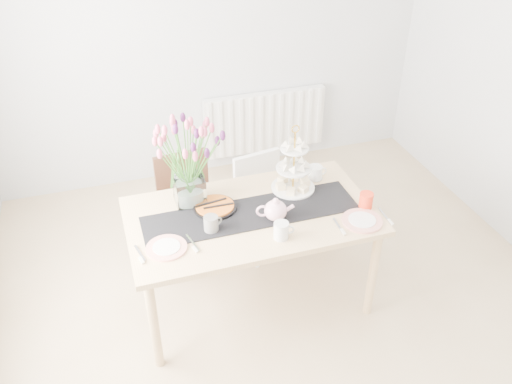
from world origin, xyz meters
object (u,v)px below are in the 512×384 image
object	(u,v)px
mug_orange	(366,200)
plate_left	(167,248)
cake_stand	(293,174)
plate_right	(362,221)
tart_tin	(215,207)
mug_grey	(211,224)
chair_white	(263,196)
radiator	(265,122)
teapot	(275,210)
chair_brown	(187,200)
cream_jug	(315,173)
dining_table	(251,223)
mug_white	(281,231)
tulip_vase	(186,151)

from	to	relation	value
mug_orange	plate_left	bearing A→B (deg)	156.90
cake_stand	plate_right	bearing A→B (deg)	-59.38
tart_tin	mug_grey	size ratio (longest dim) A/B	2.64
mug_orange	chair_white	bearing A→B (deg)	97.86
plate_left	mug_orange	bearing A→B (deg)	0.92
chair_white	cake_stand	xyz separation A→B (m)	(0.09, -0.40, 0.43)
radiator	cake_stand	world-z (taller)	cake_stand
mug_grey	tart_tin	bearing A→B (deg)	50.94
teapot	plate_right	bearing A→B (deg)	-6.32
chair_brown	cream_jug	world-z (taller)	cream_jug
chair_white	plate_left	bearing A→B (deg)	-148.32
radiator	chair_white	world-z (taller)	chair_white
dining_table	plate_right	xyz separation A→B (m)	(0.65, -0.29, 0.08)
cake_stand	teapot	world-z (taller)	cake_stand
teapot	cream_jug	distance (m)	0.57
mug_grey	mug_white	xyz separation A→B (m)	(0.39, -0.20, 0.00)
teapot	cream_jug	world-z (taller)	teapot
mug_orange	tart_tin	bearing A→B (deg)	139.63
tart_tin	mug_orange	bearing A→B (deg)	-16.36
cream_jug	mug_grey	distance (m)	0.92
chair_brown	tulip_vase	bearing A→B (deg)	-101.17
tulip_vase	tart_tin	xyz separation A→B (m)	(0.14, -0.13, -0.37)
tart_tin	radiator	bearing A→B (deg)	61.46
tulip_vase	mug_grey	world-z (taller)	tulip_vase
plate_left	teapot	bearing A→B (deg)	5.77
chair_white	mug_white	xyz separation A→B (m)	(-0.17, -0.88, 0.36)
mug_grey	teapot	bearing A→B (deg)	-21.23
tart_tin	plate_right	bearing A→B (deg)	-25.87
mug_white	dining_table	bearing A→B (deg)	120.00
mug_grey	dining_table	bearing A→B (deg)	-1.17
teapot	tart_tin	world-z (taller)	teapot
radiator	plate_left	size ratio (longest dim) A/B	4.89
chair_brown	mug_orange	distance (m)	1.37
dining_table	chair_white	world-z (taller)	chair_white
chair_brown	cake_stand	xyz separation A→B (m)	(0.66, -0.49, 0.40)
chair_brown	plate_left	distance (m)	0.94
chair_brown	mug_orange	xyz separation A→B (m)	(1.04, -0.83, 0.33)
plate_right	cream_jug	bearing A→B (deg)	98.73
mug_orange	plate_right	bearing A→B (deg)	-148.29
tart_tin	mug_white	distance (m)	0.52
cream_jug	mug_orange	bearing A→B (deg)	-61.19
tulip_vase	mug_orange	xyz separation A→B (m)	(1.08, -0.41, -0.33)
chair_white	tulip_vase	distance (m)	0.99
teapot	cream_jug	size ratio (longest dim) A/B	2.34
chair_white	mug_white	world-z (taller)	mug_white
mug_grey	mug_white	size ratio (longest dim) A/B	0.96
teapot	chair_brown	bearing A→B (deg)	132.19
plate_right	radiator	bearing A→B (deg)	88.57
mug_white	plate_left	bearing A→B (deg)	-178.22
cake_stand	plate_right	world-z (taller)	cake_stand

